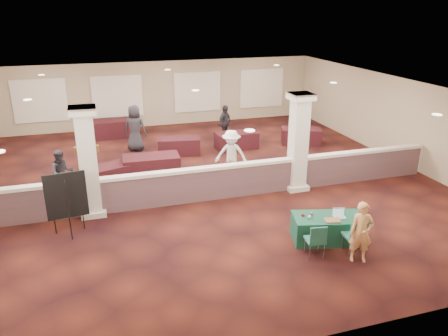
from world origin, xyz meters
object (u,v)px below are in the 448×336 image
object	(u,v)px
conf_chair_side	(316,238)
far_table_back_right	(236,140)
woman	(361,232)
far_table_front_left	(111,175)
far_table_back_center	(179,146)
near_table	(327,228)
attendee_d	(135,128)
far_table_back_left	(111,129)
attendee_c	(225,123)
far_table_front_center	(152,166)
attendee_b	(231,155)
easel_board	(66,196)
far_table_front_right	(301,136)
attendee_a	(62,173)
conf_chair_main	(356,234)

from	to	relation	value
conf_chair_side	far_table_back_right	size ratio (longest dim) A/B	0.50
woman	far_table_back_right	xyz separation A→B (m)	(-0.00, 9.13, -0.40)
woman	far_table_back_right	distance (m)	9.14
far_table_front_left	far_table_back_center	distance (m)	3.78
far_table_front_left	conf_chair_side	bearing A→B (deg)	-54.64
near_table	far_table_front_left	size ratio (longest dim) A/B	1.05
woman	attendee_d	xyz separation A→B (m)	(-4.12, 10.14, 0.21)
far_table_back_left	far_table_back_right	world-z (taller)	far_table_back_left
far_table_back_right	attendee_d	xyz separation A→B (m)	(-4.11, 1.01, 0.61)
far_table_back_left	attendee_d	xyz separation A→B (m)	(0.89, -2.29, 0.56)
far_table_back_right	attendee_c	xyz separation A→B (m)	(-0.14, 1.22, 0.46)
far_table_front_center	attendee_b	world-z (taller)	attendee_b
conf_chair_side	far_table_front_center	distance (m)	7.13
near_table	far_table_back_left	world-z (taller)	far_table_back_left
far_table_back_left	attendee_c	bearing A→B (deg)	-23.22
attendee_d	far_table_back_center	bearing A→B (deg)	175.40
easel_board	attendee_c	size ratio (longest dim) A/B	1.09
near_table	far_table_front_right	xyz separation A→B (m)	(3.19, 7.85, 0.01)
far_table_back_left	attendee_c	xyz separation A→B (m)	(4.86, -2.08, 0.41)
attendee_a	attendee_c	world-z (taller)	attendee_c
conf_chair_side	woman	bearing A→B (deg)	-16.22
conf_chair_side	far_table_back_center	distance (m)	8.85
near_table	far_table_back_center	bearing A→B (deg)	119.97
woman	far_table_back_right	bearing A→B (deg)	110.47
conf_chair_main	attendee_c	world-z (taller)	attendee_c
attendee_c	attendee_d	distance (m)	3.98
far_table_front_right	far_table_back_right	xyz separation A→B (m)	(-2.94, 0.20, 0.01)
conf_chair_main	far_table_back_right	world-z (taller)	conf_chair_main
conf_chair_side	far_table_back_left	size ratio (longest dim) A/B	0.44
attendee_a	easel_board	bearing A→B (deg)	-93.27
far_table_back_center	attendee_b	bearing A→B (deg)	-69.22
near_table	attendee_d	bearing A→B (deg)	127.50
easel_board	far_table_front_right	bearing A→B (deg)	24.08
easel_board	far_table_front_left	distance (m)	3.64
far_table_front_right	far_table_back_right	distance (m)	2.95
conf_chair_side	far_table_front_right	world-z (taller)	conf_chair_side
near_table	conf_chair_main	distance (m)	0.91
attendee_c	far_table_front_left	bearing A→B (deg)	175.43
far_table_front_left	far_table_back_left	bearing A→B (deg)	86.61
far_table_front_center	far_table_back_left	bearing A→B (deg)	100.86
woman	attendee_b	size ratio (longest dim) A/B	0.86
conf_chair_main	attendee_b	bearing A→B (deg)	109.45
near_table	easel_board	bearing A→B (deg)	174.95
woman	easel_board	bearing A→B (deg)	173.72
far_table_back_center	attendee_a	bearing A→B (deg)	-145.49
woman	far_table_front_left	xyz separation A→B (m)	(-5.35, 6.65, -0.42)
attendee_c	attendee_d	size ratio (longest dim) A/B	0.84
attendee_a	attendee_b	distance (m)	5.58
far_table_front_left	far_table_front_center	bearing A→B (deg)	9.40
conf_chair_side	attendee_b	world-z (taller)	attendee_b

